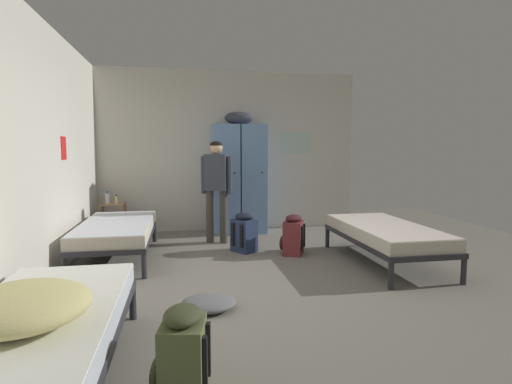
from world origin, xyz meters
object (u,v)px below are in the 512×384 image
object	(u,v)px
bedding_heap	(23,306)
lotion_bottle	(117,200)
backpack_maroon	(293,236)
backpack_olive	(182,356)
person_traveler	(216,182)
clothes_pile_grey	(209,303)
bed_left_front	(41,326)
locker_bank	(239,177)
backpack_navy	(245,233)
shelf_unit	(113,217)
bed_left_rear	(117,230)
water_bottle	(107,198)
bed_right	(385,233)

from	to	relation	value
bedding_heap	lotion_bottle	xyz separation A→B (m)	(-0.17, 4.44, 0.04)
backpack_maroon	backpack_olive	distance (m)	3.37
person_traveler	clothes_pile_grey	bearing A→B (deg)	-96.65
bed_left_front	backpack_olive	distance (m)	0.88
locker_bank	bed_left_front	world-z (taller)	locker_bank
backpack_olive	bedding_heap	bearing A→B (deg)	177.10
bedding_heap	person_traveler	distance (m)	4.11
locker_bank	bedding_heap	bearing A→B (deg)	-111.68
backpack_olive	backpack_navy	size ratio (longest dim) A/B	1.00
backpack_navy	bedding_heap	bearing A→B (deg)	-117.77
shelf_unit	backpack_maroon	xyz separation A→B (m)	(2.58, -1.50, -0.09)
bed_left_rear	backpack_navy	xyz separation A→B (m)	(1.71, 0.08, -0.12)
locker_bank	backpack_navy	world-z (taller)	locker_bank
water_bottle	clothes_pile_grey	distance (m)	3.59
locker_bank	shelf_unit	world-z (taller)	locker_bank
backpack_navy	shelf_unit	bearing A→B (deg)	147.95
bed_left_rear	locker_bank	bearing A→B (deg)	37.99
bed_left_front	clothes_pile_grey	xyz separation A→B (m)	(1.07, 1.01, -0.32)
locker_bank	lotion_bottle	bearing A→B (deg)	-175.46
locker_bank	shelf_unit	distance (m)	2.17
person_traveler	backpack_olive	xyz separation A→B (m)	(-0.54, -3.90, -0.68)
bed_left_rear	backpack_navy	size ratio (longest dim) A/B	3.45
bedding_heap	clothes_pile_grey	bearing A→B (deg)	49.37
water_bottle	clothes_pile_grey	size ratio (longest dim) A/B	0.40
person_traveler	water_bottle	world-z (taller)	person_traveler
water_bottle	backpack_maroon	world-z (taller)	water_bottle
backpack_navy	bed_left_rear	bearing A→B (deg)	-177.35
bed_left_rear	lotion_bottle	size ratio (longest dim) A/B	13.16
person_traveler	water_bottle	bearing A→B (deg)	159.56
bed_left_rear	backpack_olive	bearing A→B (deg)	-75.57
bedding_heap	backpack_navy	size ratio (longest dim) A/B	1.27
bedding_heap	backpack_maroon	xyz separation A→B (m)	(2.34, 2.98, -0.34)
bed_left_front	locker_bank	bearing A→B (deg)	67.32
bed_right	bed_left_front	size ratio (longest dim) A/B	1.00
water_bottle	backpack_navy	bearing A→B (deg)	-31.43
shelf_unit	bedding_heap	world-z (taller)	bedding_heap
backpack_navy	clothes_pile_grey	world-z (taller)	backpack_navy
locker_bank	lotion_bottle	world-z (taller)	locker_bank
shelf_unit	person_traveler	distance (m)	1.83
bed_left_front	shelf_unit	bearing A→B (deg)	93.37
bed_left_front	bedding_heap	xyz separation A→B (m)	(-0.01, -0.24, 0.22)
lotion_bottle	backpack_olive	bearing A→B (deg)	-77.32
bed_right	bed_left_front	bearing A→B (deg)	-147.82
locker_bank	shelf_unit	size ratio (longest dim) A/B	3.63
bedding_heap	person_traveler	bearing A→B (deg)	70.40
bed_left_front	lotion_bottle	bearing A→B (deg)	92.45
person_traveler	lotion_bottle	world-z (taller)	person_traveler
bed_left_front	clothes_pile_grey	world-z (taller)	bed_left_front
bed_left_front	bed_left_rear	bearing A→B (deg)	90.00
water_bottle	lotion_bottle	xyz separation A→B (m)	(0.15, -0.06, -0.02)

